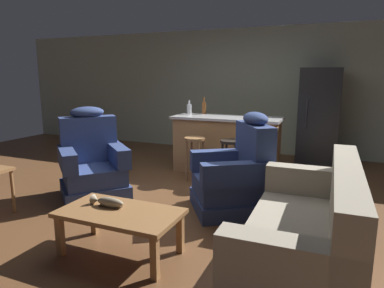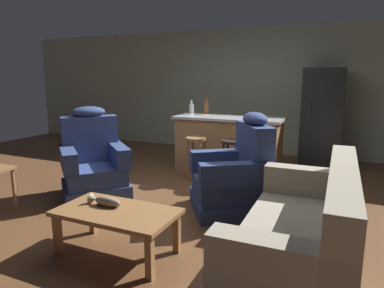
{
  "view_description": "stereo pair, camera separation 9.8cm",
  "coord_description": "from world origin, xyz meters",
  "px_view_note": "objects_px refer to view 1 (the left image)",
  "views": [
    {
      "loc": [
        1.69,
        -4.1,
        1.61
      ],
      "look_at": [
        -0.02,
        -0.1,
        0.75
      ],
      "focal_mm": 32.0,
      "sensor_mm": 36.0,
      "label": 1
    },
    {
      "loc": [
        1.78,
        -4.06,
        1.61
      ],
      "look_at": [
        -0.02,
        -0.1,
        0.75
      ],
      "focal_mm": 32.0,
      "sensor_mm": 36.0,
      "label": 2
    }
  ],
  "objects_px": {
    "coffee_table": "(120,217)",
    "kitchen_island": "(226,144)",
    "fish_figurine": "(107,202)",
    "recliner_near_island": "(236,176)",
    "bar_stool_left": "(195,151)",
    "bottle_tall_green": "(204,108)",
    "recliner_near_lamp": "(92,164)",
    "bar_stool_right": "(231,154)",
    "refrigerator": "(319,117)",
    "bottle_short_amber": "(189,109)",
    "couch": "(307,237)"
  },
  "relations": [
    {
      "from": "fish_figurine",
      "to": "recliner_near_lamp",
      "type": "xyz_separation_m",
      "value": [
        -1.14,
        1.19,
        -0.04
      ]
    },
    {
      "from": "recliner_near_lamp",
      "to": "bar_stool_right",
      "type": "xyz_separation_m",
      "value": [
        1.63,
        1.16,
        0.05
      ]
    },
    {
      "from": "bar_stool_right",
      "to": "fish_figurine",
      "type": "bearing_deg",
      "value": -101.72
    },
    {
      "from": "couch",
      "to": "kitchen_island",
      "type": "height_order",
      "value": "kitchen_island"
    },
    {
      "from": "kitchen_island",
      "to": "bar_stool_right",
      "type": "xyz_separation_m",
      "value": [
        0.27,
        -0.63,
        -0.01
      ]
    },
    {
      "from": "coffee_table",
      "to": "recliner_near_lamp",
      "type": "xyz_separation_m",
      "value": [
        -1.31,
        1.24,
        0.06
      ]
    },
    {
      "from": "fish_figurine",
      "to": "recliner_near_island",
      "type": "bearing_deg",
      "value": 59.1
    },
    {
      "from": "recliner_near_lamp",
      "to": "couch",
      "type": "bearing_deg",
      "value": 23.77
    },
    {
      "from": "bottle_tall_green",
      "to": "bottle_short_amber",
      "type": "relative_size",
      "value": 1.22
    },
    {
      "from": "fish_figurine",
      "to": "bar_stool_right",
      "type": "distance_m",
      "value": 2.4
    },
    {
      "from": "coffee_table",
      "to": "recliner_near_island",
      "type": "bearing_deg",
      "value": 65.12
    },
    {
      "from": "coffee_table",
      "to": "kitchen_island",
      "type": "height_order",
      "value": "kitchen_island"
    },
    {
      "from": "recliner_near_island",
      "to": "refrigerator",
      "type": "relative_size",
      "value": 0.68
    },
    {
      "from": "bar_stool_right",
      "to": "refrigerator",
      "type": "distance_m",
      "value": 2.18
    },
    {
      "from": "fish_figurine",
      "to": "recliner_near_island",
      "type": "height_order",
      "value": "recliner_near_island"
    },
    {
      "from": "refrigerator",
      "to": "fish_figurine",
      "type": "bearing_deg",
      "value": -111.02
    },
    {
      "from": "recliner_near_lamp",
      "to": "bottle_tall_green",
      "type": "relative_size",
      "value": 4.05
    },
    {
      "from": "bar_stool_left",
      "to": "refrigerator",
      "type": "height_order",
      "value": "refrigerator"
    },
    {
      "from": "bar_stool_right",
      "to": "bottle_short_amber",
      "type": "xyz_separation_m",
      "value": [
        -1.03,
        0.79,
        0.57
      ]
    },
    {
      "from": "bar_stool_left",
      "to": "bar_stool_right",
      "type": "height_order",
      "value": "same"
    },
    {
      "from": "couch",
      "to": "bottle_short_amber",
      "type": "bearing_deg",
      "value": -52.33
    },
    {
      "from": "bar_stool_left",
      "to": "bottle_tall_green",
      "type": "height_order",
      "value": "bottle_tall_green"
    },
    {
      "from": "coffee_table",
      "to": "fish_figurine",
      "type": "bearing_deg",
      "value": 164.11
    },
    {
      "from": "recliner_near_island",
      "to": "refrigerator",
      "type": "xyz_separation_m",
      "value": [
        0.77,
        2.78,
        0.46
      ]
    },
    {
      "from": "coffee_table",
      "to": "refrigerator",
      "type": "distance_m",
      "value": 4.5
    },
    {
      "from": "bar_stool_left",
      "to": "bottle_short_amber",
      "type": "bearing_deg",
      "value": 119.14
    },
    {
      "from": "fish_figurine",
      "to": "kitchen_island",
      "type": "height_order",
      "value": "kitchen_island"
    },
    {
      "from": "coffee_table",
      "to": "bar_stool_left",
      "type": "bearing_deg",
      "value": 96.26
    },
    {
      "from": "couch",
      "to": "recliner_near_island",
      "type": "distance_m",
      "value": 1.48
    },
    {
      "from": "bottle_tall_green",
      "to": "refrigerator",
      "type": "bearing_deg",
      "value": 26.31
    },
    {
      "from": "recliner_near_island",
      "to": "bar_stool_left",
      "type": "distance_m",
      "value": 1.33
    },
    {
      "from": "bar_stool_left",
      "to": "refrigerator",
      "type": "xyz_separation_m",
      "value": [
        1.7,
        1.83,
        0.41
      ]
    },
    {
      "from": "couch",
      "to": "recliner_near_island",
      "type": "relative_size",
      "value": 1.59
    },
    {
      "from": "recliner_near_lamp",
      "to": "recliner_near_island",
      "type": "height_order",
      "value": "same"
    },
    {
      "from": "recliner_near_lamp",
      "to": "bar_stool_right",
      "type": "relative_size",
      "value": 1.76
    },
    {
      "from": "refrigerator",
      "to": "bar_stool_right",
      "type": "bearing_deg",
      "value": -121.45
    },
    {
      "from": "fish_figurine",
      "to": "recliner_near_lamp",
      "type": "distance_m",
      "value": 1.65
    },
    {
      "from": "coffee_table",
      "to": "bar_stool_left",
      "type": "height_order",
      "value": "bar_stool_left"
    },
    {
      "from": "coffee_table",
      "to": "kitchen_island",
      "type": "xyz_separation_m",
      "value": [
        0.05,
        3.03,
        0.11
      ]
    },
    {
      "from": "coffee_table",
      "to": "refrigerator",
      "type": "bearing_deg",
      "value": 71.2
    },
    {
      "from": "bottle_tall_green",
      "to": "bottle_short_amber",
      "type": "height_order",
      "value": "bottle_tall_green"
    },
    {
      "from": "refrigerator",
      "to": "bottle_tall_green",
      "type": "relative_size",
      "value": 5.94
    },
    {
      "from": "couch",
      "to": "bottle_short_amber",
      "type": "height_order",
      "value": "bottle_short_amber"
    },
    {
      "from": "bar_stool_left",
      "to": "bottle_tall_green",
      "type": "relative_size",
      "value": 2.29
    },
    {
      "from": "couch",
      "to": "refrigerator",
      "type": "xyz_separation_m",
      "value": [
        -0.16,
        3.93,
        0.54
      ]
    },
    {
      "from": "recliner_near_island",
      "to": "bottle_short_amber",
      "type": "height_order",
      "value": "recliner_near_island"
    },
    {
      "from": "coffee_table",
      "to": "recliner_near_lamp",
      "type": "distance_m",
      "value": 1.8
    },
    {
      "from": "couch",
      "to": "bar_stool_left",
      "type": "distance_m",
      "value": 2.81
    },
    {
      "from": "couch",
      "to": "recliner_near_island",
      "type": "height_order",
      "value": "recliner_near_island"
    },
    {
      "from": "fish_figurine",
      "to": "recliner_near_lamp",
      "type": "relative_size",
      "value": 0.28
    }
  ]
}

